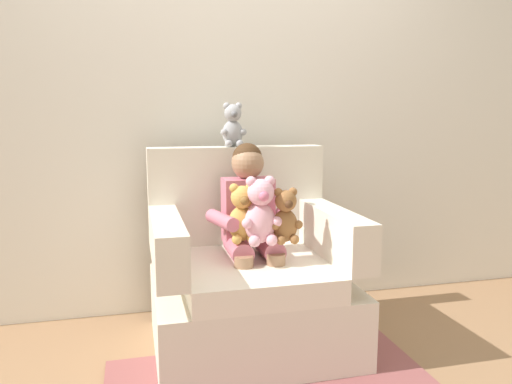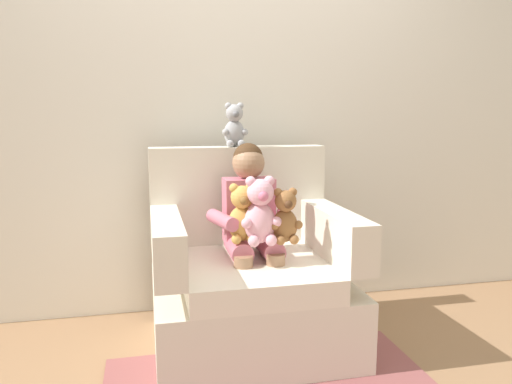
# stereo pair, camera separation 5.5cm
# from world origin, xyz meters

# --- Properties ---
(ground_plane) EXTENTS (8.00, 8.00, 0.00)m
(ground_plane) POSITION_xyz_m (0.00, 0.00, 0.00)
(ground_plane) COLOR #936D4C
(back_wall) EXTENTS (6.00, 0.10, 2.60)m
(back_wall) POSITION_xyz_m (0.00, 0.65, 1.30)
(back_wall) COLOR silver
(back_wall) RESTS_ON ground
(armchair) EXTENTS (0.99, 0.86, 1.03)m
(armchair) POSITION_xyz_m (0.00, 0.04, 0.34)
(armchair) COLOR silver
(armchair) RESTS_ON ground
(seated_child) EXTENTS (0.45, 0.39, 0.82)m
(seated_child) POSITION_xyz_m (0.01, 0.06, 0.69)
(seated_child) COLOR #C66B7F
(seated_child) RESTS_ON armchair
(plush_honey) EXTENTS (0.17, 0.14, 0.29)m
(plush_honey) POSITION_xyz_m (-0.06, -0.07, 0.72)
(plush_honey) COLOR gold
(plush_honey) RESTS_ON armchair
(plush_pink) EXTENTS (0.20, 0.16, 0.33)m
(plush_pink) POSITION_xyz_m (0.02, -0.13, 0.74)
(plush_pink) COLOR #EAA8BC
(plush_pink) RESTS_ON armchair
(plush_brown) EXTENTS (0.16, 0.13, 0.27)m
(plush_brown) POSITION_xyz_m (0.14, -0.13, 0.71)
(plush_brown) COLOR brown
(plush_brown) RESTS_ON armchair
(plush_grey_on_backrest) EXTENTS (0.15, 0.12, 0.25)m
(plush_grey_on_backrest) POSITION_xyz_m (-0.02, 0.35, 1.14)
(plush_grey_on_backrest) COLOR #9E9EA3
(plush_grey_on_backrest) RESTS_ON armchair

